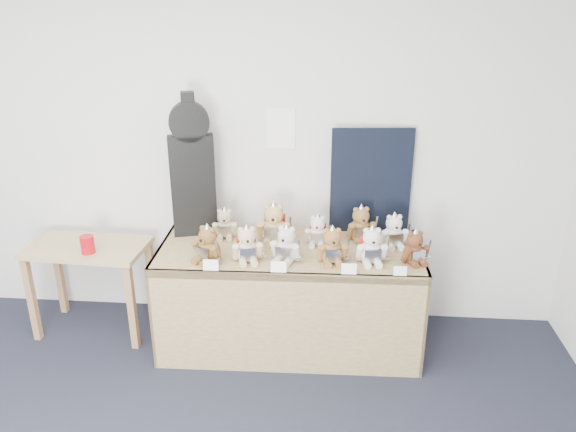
# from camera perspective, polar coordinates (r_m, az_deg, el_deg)

# --- Properties ---
(room_shell) EXTENTS (6.00, 6.00, 6.00)m
(room_shell) POSITION_cam_1_polar(r_m,az_deg,el_deg) (4.12, -0.76, 8.87)
(room_shell) COLOR white
(room_shell) RESTS_ON floor
(display_table) EXTENTS (1.86, 0.81, 0.77)m
(display_table) POSITION_cam_1_polar(r_m,az_deg,el_deg) (3.95, 0.10, -5.92)
(display_table) COLOR brown
(display_table) RESTS_ON floor
(side_table) EXTENTS (0.88, 0.53, 0.71)m
(side_table) POSITION_cam_1_polar(r_m,az_deg,el_deg) (4.43, -19.53, -4.27)
(side_table) COLOR #9F8D56
(side_table) RESTS_ON floor
(guitar_case) EXTENTS (0.33, 0.17, 1.05)m
(guitar_case) POSITION_cam_1_polar(r_m,az_deg,el_deg) (4.06, -9.72, 4.88)
(guitar_case) COLOR black
(guitar_case) RESTS_ON display_table
(navy_board) EXTENTS (0.59, 0.07, 0.79)m
(navy_board) POSITION_cam_1_polar(r_m,az_deg,el_deg) (4.13, 8.42, 3.53)
(navy_board) COLOR black
(navy_board) RESTS_ON display_table
(red_cup) EXTENTS (0.10, 0.10, 0.13)m
(red_cup) POSITION_cam_1_polar(r_m,az_deg,el_deg) (4.23, -19.70, -2.75)
(red_cup) COLOR #B30B14
(red_cup) RESTS_ON side_table
(teddy_front_far_left) EXTENTS (0.23, 0.23, 0.28)m
(teddy_front_far_left) POSITION_cam_1_polar(r_m,az_deg,el_deg) (3.75, -8.19, -2.99)
(teddy_front_far_left) COLOR brown
(teddy_front_far_left) RESTS_ON display_table
(teddy_front_left) EXTENTS (0.23, 0.21, 0.28)m
(teddy_front_left) POSITION_cam_1_polar(r_m,az_deg,el_deg) (3.73, -4.17, -3.01)
(teddy_front_left) COLOR #CCB18F
(teddy_front_left) RESTS_ON display_table
(teddy_front_centre) EXTENTS (0.23, 0.21, 0.28)m
(teddy_front_centre) POSITION_cam_1_polar(r_m,az_deg,el_deg) (3.72, -0.17, -2.96)
(teddy_front_centre) COLOR beige
(teddy_front_centre) RESTS_ON display_table
(teddy_front_right) EXTENTS (0.23, 0.20, 0.28)m
(teddy_front_right) POSITION_cam_1_polar(r_m,az_deg,el_deg) (3.71, 4.51, -3.15)
(teddy_front_right) COLOR #915F37
(teddy_front_right) RESTS_ON display_table
(teddy_front_far_right) EXTENTS (0.23, 0.20, 0.28)m
(teddy_front_far_right) POSITION_cam_1_polar(r_m,az_deg,el_deg) (3.74, 8.48, -3.12)
(teddy_front_far_right) COLOR silver
(teddy_front_far_right) RESTS_ON display_table
(teddy_front_end) EXTENTS (0.21, 0.20, 0.25)m
(teddy_front_end) POSITION_cam_1_polar(r_m,az_deg,el_deg) (3.79, 12.75, -3.25)
(teddy_front_end) COLOR brown
(teddy_front_end) RESTS_ON display_table
(teddy_back_left) EXTENTS (0.21, 0.17, 0.25)m
(teddy_back_left) POSITION_cam_1_polar(r_m,az_deg,el_deg) (4.10, -6.42, -0.87)
(teddy_back_left) COLOR #C9BA92
(teddy_back_left) RESTS_ON display_table
(teddy_back_centre_left) EXTENTS (0.27, 0.22, 0.33)m
(teddy_back_centre_left) POSITION_cam_1_polar(r_m,az_deg,el_deg) (3.99, -1.45, -0.91)
(teddy_back_centre_left) COLOR tan
(teddy_back_centre_left) RESTS_ON display_table
(teddy_back_centre_right) EXTENTS (0.20, 0.17, 0.25)m
(teddy_back_centre_right) POSITION_cam_1_polar(r_m,az_deg,el_deg) (3.97, 3.01, -1.57)
(teddy_back_centre_right) COLOR silver
(teddy_back_centre_right) RESTS_ON display_table
(teddy_back_right) EXTENTS (0.24, 0.22, 0.29)m
(teddy_back_right) POSITION_cam_1_polar(r_m,az_deg,el_deg) (4.07, 7.41, -0.91)
(teddy_back_right) COLOR olive
(teddy_back_right) RESTS_ON display_table
(teddy_back_end) EXTENTS (0.22, 0.20, 0.27)m
(teddy_back_end) POSITION_cam_1_polar(r_m,az_deg,el_deg) (4.01, 10.69, -1.59)
(teddy_back_end) COLOR silver
(teddy_back_end) RESTS_ON display_table
(entry_card_a) EXTENTS (0.10, 0.02, 0.07)m
(entry_card_a) POSITION_cam_1_polar(r_m,az_deg,el_deg) (3.65, -7.85, -4.96)
(entry_card_a) COLOR white
(entry_card_a) RESTS_ON display_table
(entry_card_b) EXTENTS (0.10, 0.02, 0.07)m
(entry_card_b) POSITION_cam_1_polar(r_m,az_deg,el_deg) (3.60, -0.97, -5.18)
(entry_card_b) COLOR white
(entry_card_b) RESTS_ON display_table
(entry_card_c) EXTENTS (0.10, 0.02, 0.07)m
(entry_card_c) POSITION_cam_1_polar(r_m,az_deg,el_deg) (3.60, 6.21, -5.37)
(entry_card_c) COLOR white
(entry_card_c) RESTS_ON display_table
(entry_card_d) EXTENTS (0.08, 0.02, 0.06)m
(entry_card_d) POSITION_cam_1_polar(r_m,az_deg,el_deg) (3.63, 11.33, -5.50)
(entry_card_d) COLOR white
(entry_card_d) RESTS_ON display_table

